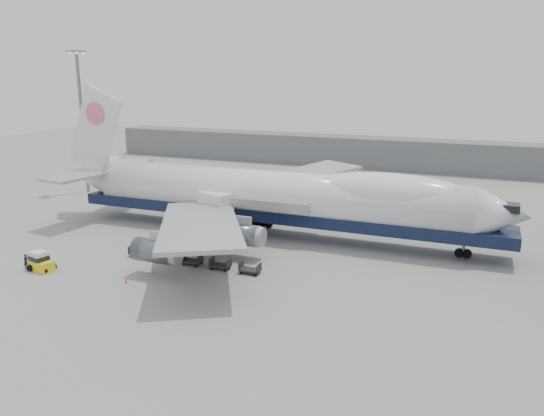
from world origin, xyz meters
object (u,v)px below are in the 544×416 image
at_px(catering_truck, 216,212).
at_px(ground_worker, 26,262).
at_px(baggage_tug, 40,262).
at_px(airliner, 276,195).

distance_m(catering_truck, ground_worker, 24.05).
height_order(catering_truck, baggage_tug, catering_truck).
xyz_separation_m(catering_truck, ground_worker, (-14.28, -19.17, -2.59)).
xyz_separation_m(airliner, ground_worker, (-21.63, -22.66, -4.77)).
relative_size(airliner, baggage_tug, 20.63).
distance_m(airliner, catering_truck, 8.43).
relative_size(catering_truck, ground_worker, 3.56).
bearing_deg(airliner, catering_truck, -154.66).
relative_size(airliner, catering_truck, 10.98).
bearing_deg(ground_worker, airliner, -20.57).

